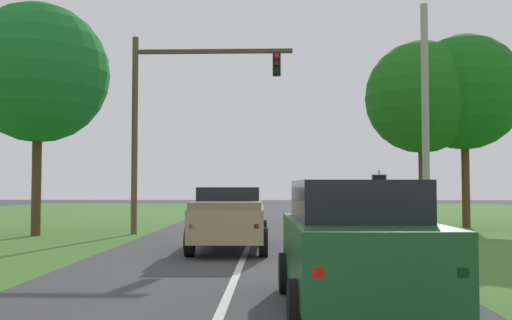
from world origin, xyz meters
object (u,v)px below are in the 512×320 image
keep_moving_sign (379,194)px  oak_tree_right (464,93)px  utility_pole_right (425,119)px  extra_tree_2 (38,73)px  pickup_truck_lead (230,217)px  traffic_light (174,106)px  red_suv_near (355,242)px  extra_tree_1 (422,97)px

keep_moving_sign → oak_tree_right: (4.83, 4.49, 4.66)m
utility_pole_right → extra_tree_2: 15.17m
pickup_truck_lead → utility_pole_right: utility_pole_right is taller
keep_moving_sign → extra_tree_2: size_ratio=0.28×
traffic_light → keep_moving_sign: bearing=-3.1°
red_suv_near → extra_tree_2: extra_tree_2 is taller
red_suv_near → oak_tree_right: bearing=66.3°
pickup_truck_lead → extra_tree_2: extra_tree_2 is taller
extra_tree_1 → extra_tree_2: size_ratio=0.96×
red_suv_near → extra_tree_2: size_ratio=0.51×
pickup_truck_lead → utility_pole_right: bearing=35.0°
extra_tree_1 → extra_tree_2: (-16.06, -4.80, 0.27)m
traffic_light → extra_tree_2: (-5.18, -0.80, 1.18)m
keep_moving_sign → traffic_light: bearing=176.9°
keep_moving_sign → utility_pole_right: utility_pole_right is taller
oak_tree_right → utility_pole_right: (-2.99, -4.37, -1.74)m
keep_moving_sign → extra_tree_1: (2.84, 4.43, 4.43)m
pickup_truck_lead → traffic_light: traffic_light is taller
red_suv_near → utility_pole_right: 14.23m
keep_moving_sign → oak_tree_right: bearing=42.9°
traffic_light → oak_tree_right: (12.87, 4.06, 1.13)m
keep_moving_sign → utility_pole_right: bearing=3.8°
oak_tree_right → extra_tree_2: extra_tree_2 is taller
red_suv_near → extra_tree_1: (5.63, 17.31, 4.98)m
pickup_truck_lead → oak_tree_right: (10.21, 9.42, 5.28)m
pickup_truck_lead → extra_tree_2: bearing=149.8°
red_suv_near → utility_pole_right: size_ratio=0.51×
oak_tree_right → traffic_light: bearing=-162.5°
pickup_truck_lead → keep_moving_sign: keep_moving_sign is taller
traffic_light → extra_tree_2: bearing=-171.2°
red_suv_near → utility_pole_right: bearing=70.4°
red_suv_near → oak_tree_right: size_ratio=0.52×
extra_tree_1 → traffic_light: bearing=-159.8°
pickup_truck_lead → oak_tree_right: bearing=42.7°
keep_moving_sign → utility_pole_right: size_ratio=0.28×
keep_moving_sign → extra_tree_2: 14.04m
red_suv_near → extra_tree_2: bearing=129.8°
traffic_light → oak_tree_right: oak_tree_right is taller
keep_moving_sign → extra_tree_1: 6.88m
traffic_light → keep_moving_sign: size_ratio=3.15×
utility_pole_right → red_suv_near: bearing=-109.6°
utility_pole_right → extra_tree_1: bearing=77.0°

